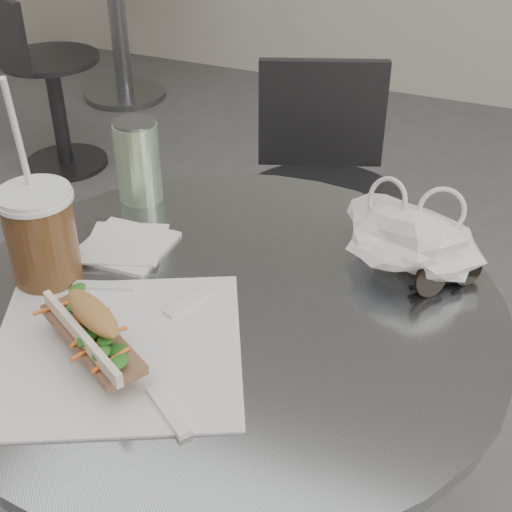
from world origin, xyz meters
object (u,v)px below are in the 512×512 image
at_px(cafe_table, 231,441).
at_px(iced_coffee, 41,234).
at_px(chair_far, 318,240).
at_px(sunglasses, 447,275).
at_px(drink_can, 138,161).
at_px(bg_chair, 46,93).
at_px(bg_table, 116,2).
at_px(banh_mi, 93,333).

relative_size(cafe_table, iced_coffee, 2.52).
distance_m(chair_far, sunglasses, 0.85).
bearing_deg(drink_can, sunglasses, -6.04).
xyz_separation_m(chair_far, drink_can, (-0.14, -0.58, 0.46)).
xyz_separation_m(cafe_table, sunglasses, (0.27, 0.15, 0.29)).
height_order(bg_chair, sunglasses, sunglasses).
distance_m(cafe_table, iced_coffee, 0.43).
relative_size(bg_table, bg_chair, 1.04).
bearing_deg(cafe_table, iced_coffee, -169.89).
distance_m(banh_mi, sunglasses, 0.48).
xyz_separation_m(iced_coffee, drink_can, (0.00, 0.25, -0.00)).
xyz_separation_m(bg_table, drink_can, (1.35, -1.99, 0.34)).
xyz_separation_m(cafe_table, chair_far, (-0.12, 0.79, -0.12)).
xyz_separation_m(chair_far, iced_coffee, (-0.14, -0.84, 0.47)).
xyz_separation_m(chair_far, banh_mi, (0.02, -0.95, 0.43)).
bearing_deg(drink_can, banh_mi, -67.28).
bearing_deg(cafe_table, chair_far, 98.45).
xyz_separation_m(cafe_table, drink_can, (-0.25, 0.21, 0.34)).
xyz_separation_m(banh_mi, iced_coffee, (-0.16, 0.12, 0.03)).
bearing_deg(bg_table, bg_chair, -78.36).
bearing_deg(bg_chair, chair_far, -6.17).
relative_size(bg_chair, sunglasses, 7.17).
relative_size(bg_table, chair_far, 0.97).
height_order(iced_coffee, drink_can, iced_coffee).
bearing_deg(bg_table, cafe_table, -53.97).
bearing_deg(chair_far, banh_mi, 70.24).
relative_size(chair_far, iced_coffee, 2.54).
distance_m(chair_far, drink_can, 0.76).
relative_size(bg_table, banh_mi, 3.19).
height_order(bg_table, iced_coffee, iced_coffee).
bearing_deg(banh_mi, bg_chair, 160.06).
height_order(bg_table, drink_can, drink_can).
height_order(cafe_table, chair_far, chair_far).
bearing_deg(banh_mi, chair_far, 120.79).
bearing_deg(banh_mi, sunglasses, 70.28).
bearing_deg(chair_far, bg_chair, -46.14).
bearing_deg(banh_mi, bg_table, 152.18).
xyz_separation_m(bg_table, chair_far, (1.48, -1.41, -0.12)).
bearing_deg(iced_coffee, sunglasses, 20.73).
bearing_deg(sunglasses, banh_mi, 171.83).
relative_size(cafe_table, chair_far, 0.99).
distance_m(bg_chair, iced_coffee, 1.94).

